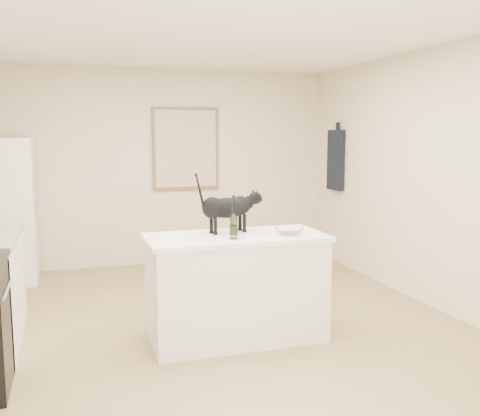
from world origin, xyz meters
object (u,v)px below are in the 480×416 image
fridge (4,211)px  wine_bottle (234,220)px  black_cat (227,210)px  glass_bowl (289,231)px

fridge → wine_bottle: (1.98, -2.70, 0.20)m
fridge → black_cat: size_ratio=3.09×
fridge → black_cat: (2.01, -2.42, 0.24)m
fridge → black_cat: 3.15m
black_cat → wine_bottle: size_ratio=1.80×
black_cat → glass_bowl: black_cat is taller
black_cat → glass_bowl: bearing=-38.8°
glass_bowl → fridge: bearing=132.7°
black_cat → wine_bottle: black_cat is taller
black_cat → glass_bowl: size_ratio=2.24×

